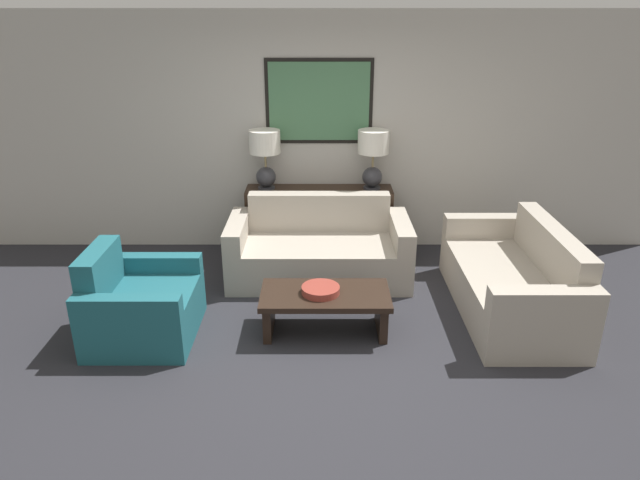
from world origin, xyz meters
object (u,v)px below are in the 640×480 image
couch_by_side (513,282)px  coffee_table (325,303)px  table_lamp_right (372,152)px  console_table (318,221)px  couch_by_back_wall (318,251)px  table_lamp_left (264,152)px  decorative_bowl (320,290)px  armchair_near_back_wall (139,306)px

couch_by_side → coffee_table: 1.79m
table_lamp_right → couch_by_side: table_lamp_right is taller
console_table → couch_by_side: bearing=-37.5°
table_lamp_right → couch_by_back_wall: (-0.59, -0.65, -0.90)m
table_lamp_right → coffee_table: (-0.54, -1.77, -0.91)m
table_lamp_left → table_lamp_right: 1.18m
decorative_bowl → armchair_near_back_wall: bearing=-178.1°
couch_by_side → armchair_near_back_wall: bearing=-172.5°
table_lamp_left → table_lamp_right: same height
console_table → coffee_table: (0.06, -1.77, -0.11)m
table_lamp_left → decorative_bowl: (0.61, -1.78, -0.77)m
decorative_bowl → armchair_near_back_wall: size_ratio=0.35×
console_table → decorative_bowl: size_ratio=5.00×
couch_by_back_wall → table_lamp_left: bearing=132.1°
table_lamp_left → couch_by_back_wall: table_lamp_left is taller
coffee_table → table_lamp_right: bearing=73.1°
coffee_table → armchair_near_back_wall: (-1.59, -0.06, 0.00)m
couch_by_side → decorative_bowl: couch_by_side is taller
console_table → table_lamp_left: bearing=180.0°
couch_by_side → table_lamp_right: bearing=131.2°
table_lamp_left → couch_by_side: table_lamp_left is taller
couch_by_back_wall → table_lamp_right: bearing=47.9°
coffee_table → table_lamp_left: bearing=110.1°
armchair_near_back_wall → table_lamp_left: bearing=62.7°
console_table → table_lamp_right: bearing=0.0°
console_table → coffee_table: bearing=-88.2°
table_lamp_right → couch_by_back_wall: 1.26m
couch_by_back_wall → armchair_near_back_wall: 1.93m
table_lamp_left → table_lamp_right: size_ratio=1.00×
table_lamp_left → table_lamp_right: (1.18, 0.00, 0.00)m
couch_by_back_wall → couch_by_side: bearing=-22.1°
table_lamp_right → decorative_bowl: size_ratio=2.00×
decorative_bowl → coffee_table: bearing=11.5°
coffee_table → decorative_bowl: size_ratio=3.39×
console_table → table_lamp_left: size_ratio=2.50×
coffee_table → couch_by_side: bearing=12.2°
table_lamp_left → decorative_bowl: 2.03m
couch_by_back_wall → armchair_near_back_wall: couch_by_back_wall is taller
table_lamp_left → coffee_table: 2.09m
decorative_bowl → armchair_near_back_wall: armchair_near_back_wall is taller
table_lamp_left → coffee_table: (0.65, -1.77, -0.91)m
console_table → table_lamp_left: 0.99m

